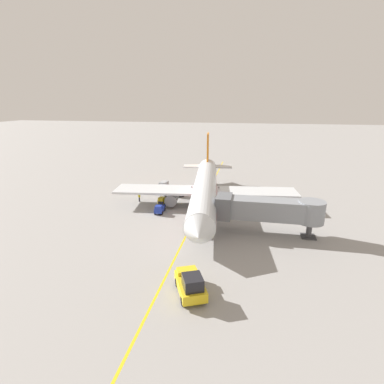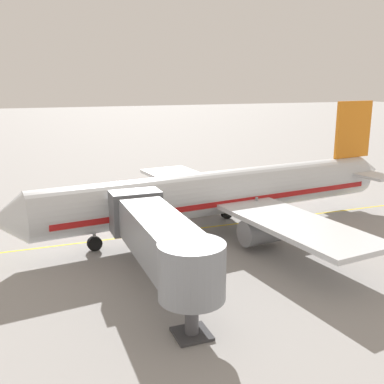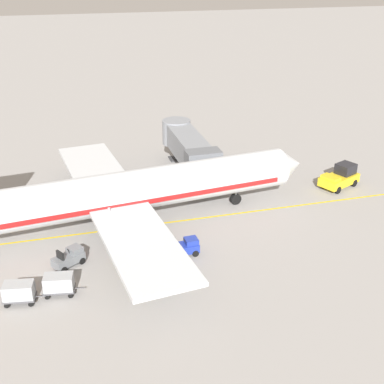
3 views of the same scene
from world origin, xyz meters
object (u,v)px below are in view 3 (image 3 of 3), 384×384
Objects in this scene: parked_airliner at (122,193)px; baggage_cart_second_in_train at (19,291)px; baggage_tug_lead at (136,257)px; pushback_tractor at (340,177)px; baggage_tug_trailing at (184,247)px; baggage_tug_spare at (69,258)px; baggage_cart_front at (59,283)px; ground_crew_wing_walker at (139,289)px; jet_bridge at (188,146)px.

baggage_cart_second_in_train is at bearing -42.60° from parked_airliner.
baggage_tug_lead is 0.93× the size of baggage_cart_second_in_train.
baggage_tug_lead reaches higher than baggage_cart_second_in_train.
pushback_tractor is at bearing 110.20° from baggage_cart_second_in_train.
baggage_tug_lead is 1.08× the size of baggage_tug_trailing.
baggage_tug_spare is 5.39m from baggage_cart_second_in_train.
parked_airliner is at bearing -148.29° from baggage_tug_trailing.
ground_crew_wing_walker reaches higher than baggage_cart_front.
pushback_tractor is at bearing 111.43° from baggage_tug_lead.
ground_crew_wing_walker is at bearing -59.95° from pushback_tractor.
baggage_tug_lead is at bearing -68.57° from pushback_tractor.
baggage_tug_trailing is 13.24m from baggage_cart_second_in_train.
baggage_cart_front is at bearing -13.95° from baggage_tug_spare.
pushback_tractor is at bearing 63.60° from jet_bridge.
baggage_cart_front is 1.76× the size of ground_crew_wing_walker.
baggage_tug_lead is at bearing -0.19° from parked_airliner.
jet_bridge reaches higher than baggage_tug_trailing.
pushback_tractor is 1.65× the size of baggage_cart_second_in_train.
baggage_tug_lead is 9.21m from baggage_cart_second_in_train.
baggage_cart_front is at bearing -113.22° from ground_crew_wing_walker.
baggage_cart_second_in_train is at bearing -104.19° from ground_crew_wing_walker.
baggage_cart_second_in_train is at bearing -42.92° from baggage_tug_spare.
jet_bridge is at bearing 156.22° from ground_crew_wing_walker.
parked_airliner is 2.72× the size of jet_bridge.
pushback_tractor reaches higher than baggage_tug_lead.
baggage_tug_lead is at bearing -27.92° from jet_bridge.
ground_crew_wing_walker is (4.74, -0.60, 0.24)m from baggage_tug_lead.
baggage_tug_trailing is at bearing -65.57° from pushback_tractor.
baggage_tug_trailing and baggage_tug_spare have the same top height.
baggage_tug_spare is 7.54m from ground_crew_wing_walker.
jet_bridge is 5.39× the size of baggage_tug_trailing.
baggage_tug_trailing is (8.87, -19.53, -0.39)m from pushback_tractor.
parked_airliner is 11.91m from ground_crew_wing_walker.
baggage_cart_second_in_train is (3.05, -12.88, 0.24)m from baggage_tug_trailing.
baggage_tug_lead is 4.09m from baggage_tug_trailing.
parked_airliner is 7.37m from baggage_tug_lead.
parked_airliner reaches higher than baggage_tug_trailing.
ground_crew_wing_walker is at bearing -3.07° from parked_airliner.
baggage_tug_spare is 0.93× the size of baggage_cart_front.
baggage_cart_front is 2.77m from baggage_cart_second_in_train.
baggage_tug_lead is at bearing 111.61° from baggage_cart_front.
baggage_tug_spare is at bearing -42.29° from jet_bridge.
baggage_cart_front and baggage_cart_second_in_train have the same top height.
pushback_tractor is 21.45m from baggage_tug_trailing.
parked_airliner reaches higher than baggage_tug_spare.
jet_bridge reaches higher than baggage_cart_front.
pushback_tractor is 29.83m from baggage_tug_spare.
baggage_tug_spare is 3.80m from baggage_cart_front.
jet_bridge is at bearing 152.08° from baggage_tug_lead.
baggage_tug_trailing is 0.93× the size of baggage_tug_spare.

